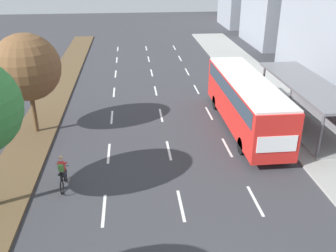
{
  "coord_description": "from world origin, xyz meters",
  "views": [
    {
      "loc": [
        -2.03,
        -7.45,
        10.41
      ],
      "look_at": [
        0.04,
        12.45,
        1.2
      ],
      "focal_mm": 39.65,
      "sensor_mm": 36.0,
      "label": 1
    }
  ],
  "objects": [
    {
      "name": "bus_shelter",
      "position": [
        9.53,
        14.27,
        1.87
      ],
      "size": [
        2.9,
        10.16,
        2.86
      ],
      "color": "gray",
      "rests_on": "sidewalk_right"
    },
    {
      "name": "median_strip",
      "position": [
        -8.3,
        20.0,
        0.06
      ],
      "size": [
        2.6,
        52.0,
        0.12
      ],
      "primitive_type": "cube",
      "color": "brown",
      "rests_on": "ground"
    },
    {
      "name": "bus",
      "position": [
        5.25,
        14.31,
        2.07
      ],
      "size": [
        2.54,
        11.29,
        3.37
      ],
      "color": "red",
      "rests_on": "ground"
    },
    {
      "name": "lane_divider_right",
      "position": [
        3.5,
        16.95,
        0.0
      ],
      "size": [
        0.14,
        44.9,
        0.01
      ],
      "color": "white",
      "rests_on": "ground"
    },
    {
      "name": "lane_divider_center",
      "position": [
        0.0,
        16.95,
        0.0
      ],
      "size": [
        0.14,
        44.9,
        0.01
      ],
      "color": "white",
      "rests_on": "ground"
    },
    {
      "name": "lane_divider_left",
      "position": [
        -3.5,
        16.95,
        0.0
      ],
      "size": [
        0.14,
        44.9,
        0.01
      ],
      "color": "white",
      "rests_on": "ground"
    },
    {
      "name": "sidewalk_right",
      "position": [
        9.25,
        20.0,
        0.07
      ],
      "size": [
        4.5,
        52.0,
        0.15
      ],
      "primitive_type": "cube",
      "color": "#9E9E99",
      "rests_on": "ground"
    },
    {
      "name": "cyclist",
      "position": [
        -5.54,
        8.38,
        0.79
      ],
      "size": [
        0.46,
        1.82,
        1.71
      ],
      "color": "black",
      "rests_on": "ground"
    },
    {
      "name": "median_tree_third",
      "position": [
        -8.22,
        14.93,
        4.32
      ],
      "size": [
        4.06,
        4.06,
        6.24
      ],
      "color": "brown",
      "rests_on": "median_strip"
    }
  ]
}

